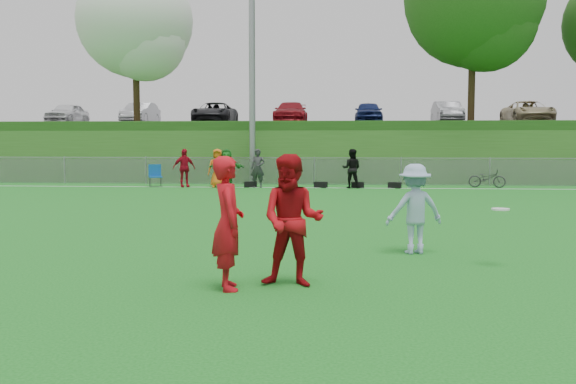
# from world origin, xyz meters

# --- Properties ---
(ground) EXTENTS (120.00, 120.00, 0.00)m
(ground) POSITION_xyz_m (0.00, 0.00, 0.00)
(ground) COLOR #135C15
(ground) RESTS_ON ground
(sideline_far) EXTENTS (60.00, 0.10, 0.01)m
(sideline_far) POSITION_xyz_m (0.00, 18.00, 0.01)
(sideline_far) COLOR white
(sideline_far) RESTS_ON ground
(fence) EXTENTS (58.00, 0.06, 1.30)m
(fence) POSITION_xyz_m (0.00, 20.00, 0.65)
(fence) COLOR gray
(fence) RESTS_ON ground
(light_pole) EXTENTS (1.20, 0.40, 12.15)m
(light_pole) POSITION_xyz_m (-3.00, 20.80, 6.71)
(light_pole) COLOR gray
(light_pole) RESTS_ON ground
(berm) EXTENTS (120.00, 18.00, 3.00)m
(berm) POSITION_xyz_m (0.00, 31.00, 1.50)
(berm) COLOR #205016
(berm) RESTS_ON ground
(parking_lot) EXTENTS (120.00, 12.00, 0.10)m
(parking_lot) POSITION_xyz_m (0.00, 33.00, 3.05)
(parking_lot) COLOR black
(parking_lot) RESTS_ON berm
(tree_white_flowering) EXTENTS (6.30, 6.30, 8.78)m
(tree_white_flowering) POSITION_xyz_m (-9.84, 24.92, 8.32)
(tree_white_flowering) COLOR black
(tree_white_flowering) RESTS_ON berm
(tree_green_near) EXTENTS (7.14, 7.14, 9.95)m
(tree_green_near) POSITION_xyz_m (8.16, 24.42, 9.03)
(tree_green_near) COLOR black
(tree_green_near) RESTS_ON berm
(car_row) EXTENTS (32.04, 5.18, 1.44)m
(car_row) POSITION_xyz_m (-1.17, 32.00, 3.82)
(car_row) COLOR silver
(car_row) RESTS_ON parking_lot
(spectator_row) EXTENTS (8.37, 0.84, 1.69)m
(spectator_row) POSITION_xyz_m (-2.83, 18.00, 0.85)
(spectator_row) COLOR #AA0B1E
(spectator_row) RESTS_ON ground
(gear_bags) EXTENTS (6.89, 0.43, 0.26)m
(gear_bags) POSITION_xyz_m (0.79, 18.10, 0.13)
(gear_bags) COLOR black
(gear_bags) RESTS_ON ground
(player_red_left) EXTENTS (0.63, 0.78, 1.87)m
(player_red_left) POSITION_xyz_m (-0.37, -1.02, 0.94)
(player_red_left) COLOR red
(player_red_left) RESTS_ON ground
(player_red_center) EXTENTS (0.99, 0.81, 1.90)m
(player_red_center) POSITION_xyz_m (0.51, -0.75, 0.95)
(player_red_center) COLOR #AB0B12
(player_red_center) RESTS_ON ground
(player_blue) EXTENTS (1.20, 0.88, 1.66)m
(player_blue) POSITION_xyz_m (2.56, 2.07, 0.83)
(player_blue) COLOR #95ADCE
(player_blue) RESTS_ON ground
(frisbee) EXTENTS (0.30, 0.30, 0.03)m
(frisbee) POSITION_xyz_m (3.82, 0.93, 0.96)
(frisbee) COLOR white
(frisbee) RESTS_ON ground
(recycling_bin) EXTENTS (0.75, 0.75, 0.85)m
(recycling_bin) POSITION_xyz_m (-1.06, 17.53, 0.43)
(recycling_bin) COLOR #0E1CA1
(recycling_bin) RESTS_ON ground
(camp_chair) EXTENTS (0.73, 0.73, 0.99)m
(camp_chair) POSITION_xyz_m (-7.00, 18.12, 0.29)
(camp_chair) COLOR #0E4E9C
(camp_chair) RESTS_ON ground
(bicycle) EXTENTS (1.63, 0.84, 0.82)m
(bicycle) POSITION_xyz_m (7.62, 18.77, 0.41)
(bicycle) COLOR #28282A
(bicycle) RESTS_ON ground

